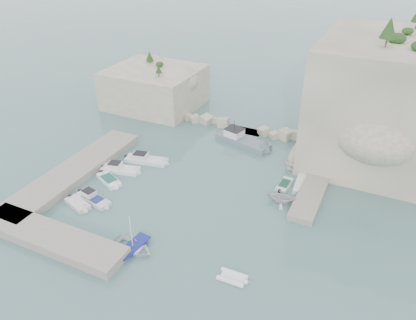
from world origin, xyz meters
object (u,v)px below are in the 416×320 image
at_px(tender_east_d, 300,170).
at_px(tender_east_a, 281,202).
at_px(motorboat_b, 121,171).
at_px(motorboat_e, 78,206).
at_px(tender_east_b, 284,187).
at_px(motorboat_d, 94,201).
at_px(motorboat_a, 147,162).
at_px(work_boat, 243,144).
at_px(tender_east_c, 302,185).
at_px(rowboat, 133,250).
at_px(inflatable_dinghy, 232,279).
at_px(motorboat_c, 109,182).

bearing_deg(tender_east_d, tender_east_a, 169.08).
relative_size(motorboat_b, motorboat_e, 1.48).
distance_m(motorboat_b, tender_east_b, 22.54).
relative_size(motorboat_e, tender_east_d, 0.85).
xyz_separation_m(motorboat_d, tender_east_a, (21.20, 9.81, 0.00)).
xyz_separation_m(motorboat_a, work_boat, (10.65, 11.20, 0.00)).
bearing_deg(work_boat, tender_east_b, -29.47).
relative_size(motorboat_e, work_boat, 0.40).
bearing_deg(tender_east_a, tender_east_c, -23.76).
bearing_deg(tender_east_b, rowboat, 152.09).
xyz_separation_m(inflatable_dinghy, tender_east_c, (2.13, 19.07, 0.00)).
xyz_separation_m(rowboat, tender_east_b, (11.16, 18.39, 0.00)).
height_order(motorboat_e, work_boat, work_boat).
bearing_deg(motorboat_e, work_boat, 81.23).
relative_size(tender_east_b, tender_east_d, 0.84).
relative_size(motorboat_c, tender_east_b, 1.19).
height_order(motorboat_b, tender_east_d, tender_east_d).
bearing_deg(work_boat, inflatable_dinghy, -56.50).
relative_size(rowboat, tender_east_c, 0.85).
distance_m(motorboat_a, tender_east_d, 21.97).
xyz_separation_m(motorboat_d, tender_east_d, (21.43, 18.30, 0.00)).
height_order(motorboat_e, tender_east_d, tender_east_d).
relative_size(motorboat_b, tender_east_d, 1.26).
distance_m(motorboat_e, rowboat, 11.14).
relative_size(motorboat_a, rowboat, 1.44).
bearing_deg(tender_east_d, motorboat_c, 112.51).
height_order(motorboat_d, rowboat, motorboat_d).
xyz_separation_m(motorboat_b, motorboat_e, (-0.01, -8.76, 0.00)).
height_order(rowboat, tender_east_b, rowboat).
xyz_separation_m(rowboat, work_boat, (1.94, 27.27, 0.00)).
xyz_separation_m(tender_east_a, tender_east_b, (-0.61, 3.47, 0.00)).
relative_size(tender_east_a, work_boat, 0.37).
bearing_deg(tender_east_c, rowboat, 141.63).
xyz_separation_m(motorboat_c, motorboat_e, (-0.16, -5.94, 0.00)).
bearing_deg(rowboat, inflatable_dinghy, -79.57).
bearing_deg(motorboat_a, tender_east_b, -4.65).
relative_size(tender_east_c, work_boat, 0.57).
bearing_deg(motorboat_a, tender_east_c, -1.59).
bearing_deg(motorboat_d, tender_east_d, 52.25).
distance_m(rowboat, tender_east_c, 23.82).
distance_m(tender_east_b, tender_east_d, 5.08).
height_order(motorboat_e, tender_east_c, same).
bearing_deg(tender_east_b, tender_east_a, -166.72).
xyz_separation_m(motorboat_b, tender_east_a, (22.31, 2.59, 0.00)).
bearing_deg(tender_east_d, tender_east_c, -170.70).
relative_size(inflatable_dinghy, tender_east_b, 0.79).
bearing_deg(inflatable_dinghy, tender_east_d, 87.01).
height_order(motorboat_d, tender_east_d, tender_east_d).
distance_m(motorboat_a, motorboat_e, 12.65).
height_order(motorboat_a, motorboat_d, same).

